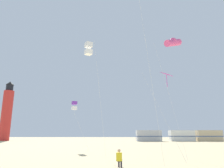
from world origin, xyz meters
TOP-DOWN VIEW (x-y plane):
  - kite_flyer_standing at (0.28, 7.80)m, footprint 0.41×0.55m
  - kite_box_violet at (-5.23, 21.89)m, footprint 2.55×2.55m
  - kite_diamond_magenta at (4.82, 12.08)m, footprint 2.95×2.95m
  - kite_tube_rainbow at (6.17, 13.62)m, footprint 3.11×3.02m
  - kite_box_white at (-2.31, 11.53)m, footprint 2.07×2.34m
  - lighthouse_distant at (-29.78, 52.73)m, footprint 2.80×2.80m
  - rv_van_silver at (9.62, 49.06)m, footprint 6.56×2.68m
  - rv_van_white at (18.37, 49.55)m, footprint 6.54×2.63m
  - rv_van_tan at (25.43, 49.25)m, footprint 6.47×2.42m

SIDE VIEW (x-z plane):
  - kite_flyer_standing at x=0.28m, z-range 0.03..1.19m
  - rv_van_silver at x=9.62m, z-range -0.01..2.79m
  - rv_van_white at x=18.37m, z-range -0.01..2.79m
  - rv_van_tan at x=25.43m, z-range -0.01..2.79m
  - kite_box_violet at x=-5.23m, z-range 2.60..8.95m
  - kite_diamond_magenta at x=4.82m, z-range 3.33..10.97m
  - lighthouse_distant at x=-29.78m, z-range -0.56..16.24m
  - kite_box_white at x=-2.31m, z-range 4.53..14.78m
  - kite_tube_rainbow at x=6.17m, z-range 5.29..17.27m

